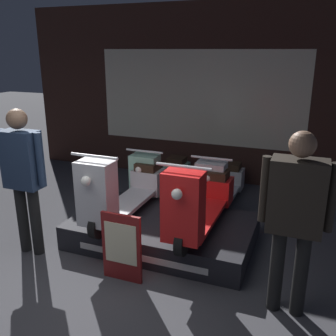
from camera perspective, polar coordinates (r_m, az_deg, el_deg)
ground_plane at (r=4.04m, az=-14.20°, el=-19.34°), size 30.00×30.00×0.00m
shop_wall_back at (r=7.02m, az=4.78°, el=11.06°), size 7.03×0.09×3.20m
display_platform at (r=4.90m, az=-0.81°, el=-9.55°), size 2.28×1.36×0.31m
scooter_display_left at (r=4.80m, az=-7.00°, el=-3.38°), size 0.58×1.80×0.99m
scooter_display_right at (r=4.43m, az=4.81°, el=-5.14°), size 0.58×1.80×0.99m
scooter_backrow_0 at (r=6.17m, az=-1.20°, el=-1.53°), size 0.58×1.80×0.99m
scooter_backrow_1 at (r=5.88m, az=7.95°, el=-2.71°), size 0.58×1.80×0.99m
person_left_browsing at (r=4.65m, az=-21.20°, el=-0.35°), size 0.60×0.24×1.77m
person_right_browsing at (r=3.49m, az=18.85°, el=-5.93°), size 0.63×0.27×1.76m
price_sign_board at (r=4.08m, az=-7.09°, el=-11.92°), size 0.45×0.04×0.77m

